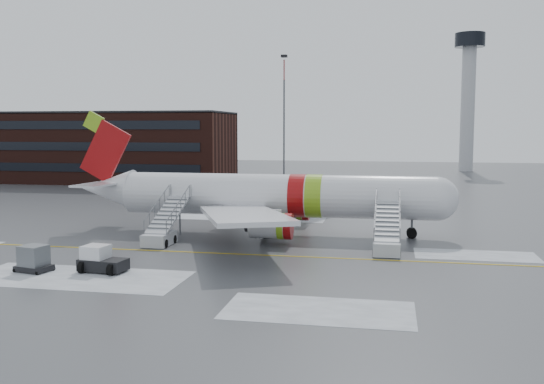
% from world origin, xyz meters
% --- Properties ---
extents(ground, '(260.00, 260.00, 0.00)m').
position_xyz_m(ground, '(0.00, 0.00, 0.00)').
color(ground, '#494C4F').
rests_on(ground, ground).
extents(airliner, '(35.03, 32.97, 11.18)m').
position_xyz_m(airliner, '(2.55, 8.46, 3.42)').
color(airliner, silver).
rests_on(airliner, ground).
extents(airstair_fwd, '(2.05, 7.70, 3.48)m').
position_xyz_m(airstair_fwd, '(13.41, 1.93, 1.06)').
color(airstair_fwd, silver).
rests_on(airstair_fwd, ground).
extents(airstair_aft, '(2.05, 7.70, 3.48)m').
position_xyz_m(airstair_aft, '(-4.86, 1.93, 1.06)').
color(airstair_aft, '#B8BAC0').
rests_on(airstair_aft, ground).
extents(pushback_tug, '(3.25, 2.59, 1.76)m').
position_xyz_m(pushback_tug, '(-5.28, -8.19, 0.78)').
color(pushback_tug, black).
rests_on(pushback_tug, ground).
extents(uld_container, '(2.44, 1.99, 1.77)m').
position_xyz_m(uld_container, '(-9.67, -9.03, 0.83)').
color(uld_container, black).
rests_on(uld_container, ground).
extents(terminal_building, '(62.00, 16.11, 12.30)m').
position_xyz_m(terminal_building, '(-45.00, 54.98, 6.20)').
color(terminal_building, '#3F1E16').
rests_on(terminal_building, ground).
extents(control_tower, '(6.40, 6.40, 30.00)m').
position_xyz_m(control_tower, '(30.00, 95.00, 18.75)').
color(control_tower, '#B2B5BA').
rests_on(control_tower, ground).
extents(light_mast_far_n, '(1.20, 1.20, 24.25)m').
position_xyz_m(light_mast_far_n, '(-8.00, 78.00, 13.84)').
color(light_mast_far_n, '#595B60').
rests_on(light_mast_far_n, ground).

